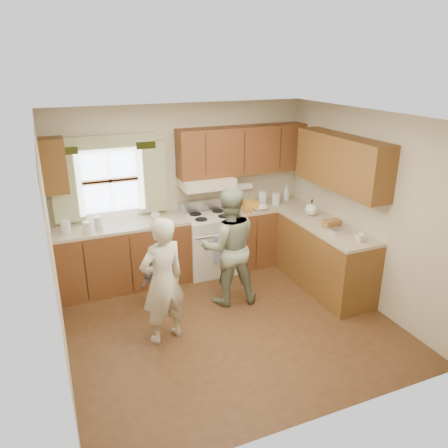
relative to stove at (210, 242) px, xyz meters
name	(u,v)px	position (x,y,z in m)	size (l,w,h in m)	color
room	(229,228)	(-0.30, -1.44, 0.78)	(3.80, 3.80, 3.80)	#442915
kitchen_fixtures	(239,224)	(0.31, -0.36, 0.37)	(3.80, 2.25, 2.15)	#4C2510
stove	(210,242)	(0.00, 0.00, 0.00)	(0.76, 0.67, 1.07)	silver
woman_left	(163,281)	(-1.12, -1.46, 0.29)	(0.55, 0.36, 1.50)	beige
woman_right	(229,247)	(-0.10, -0.95, 0.32)	(0.77, 0.60, 1.58)	#213621
child	(156,281)	(-1.03, -0.76, -0.07)	(0.46, 0.19, 0.78)	slate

